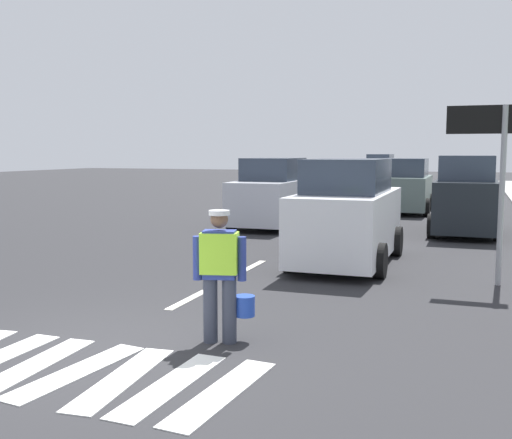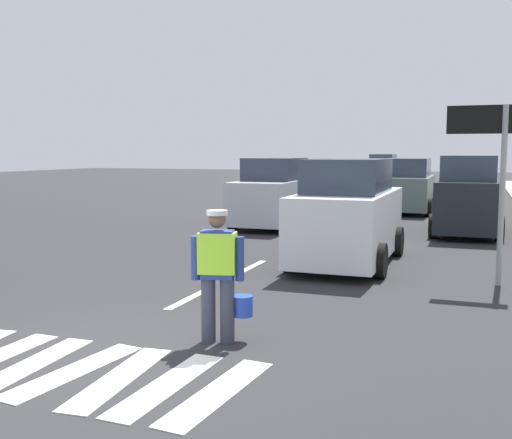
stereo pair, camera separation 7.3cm
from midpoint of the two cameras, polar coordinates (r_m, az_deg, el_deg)
ground_plane at (r=27.45m, az=10.92°, el=1.28°), size 96.00×96.00×0.00m
crosswalk_stripes at (r=7.29m, az=-18.18°, el=-13.03°), size 4.50×1.93×0.01m
lane_center_line at (r=31.59m, az=12.14°, el=1.92°), size 0.14×46.40×0.01m
road_worker at (r=7.61m, az=-3.15°, el=-4.68°), size 0.73×0.49×1.67m
lane_direction_sign at (r=11.59m, az=21.17°, el=6.04°), size 1.16×0.11×3.20m
car_oncoming_third at (r=40.27m, az=11.82°, el=4.32°), size 1.89×4.33×2.21m
car_outgoing_far at (r=24.54m, az=14.02°, el=2.92°), size 2.09×3.97×2.12m
car_parked_far at (r=18.63m, az=19.30°, el=1.93°), size 1.93×4.07×2.27m
car_outgoing_ahead at (r=13.06m, az=8.78°, el=0.38°), size 1.98×4.28×2.23m
car_oncoming_lead at (r=19.38m, az=1.84°, el=2.32°), size 2.02×4.06×2.18m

